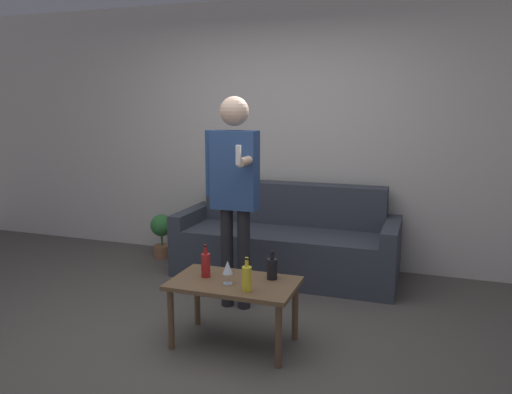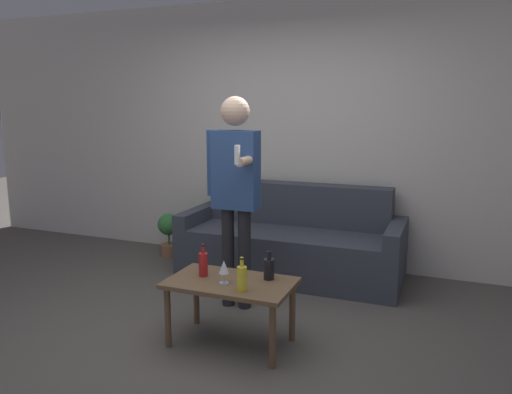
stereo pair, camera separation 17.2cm
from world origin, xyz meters
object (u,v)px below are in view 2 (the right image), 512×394
coffee_table (231,289)px  person_standing_front (235,183)px  couch (291,243)px  bottle_orange (269,268)px

coffee_table → person_standing_front: bearing=111.1°
person_standing_front → couch: bearing=78.7°
couch → person_standing_front: bearing=-101.3°
coffee_table → person_standing_front: size_ratio=0.50×
couch → coffee_table: couch is taller
bottle_orange → person_standing_front: size_ratio=0.12×
bottle_orange → coffee_table: bearing=-150.8°
couch → person_standing_front: (-0.18, -0.92, 0.72)m
couch → bottle_orange: couch is taller
coffee_table → couch: bearing=92.0°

